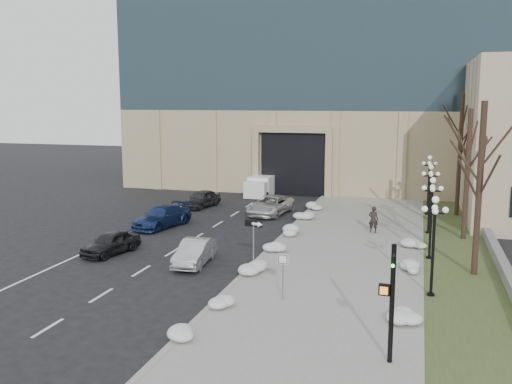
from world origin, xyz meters
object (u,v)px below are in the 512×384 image
lamppost_b (432,207)px  keep_sign (283,267)px  car_c (162,217)px  car_d (271,205)px  car_b (195,252)px  car_a (111,243)px  car_e (201,199)px  pedestrian (373,219)px  lamppost_a (434,233)px  lamppost_c (430,190)px  traffic_signal (391,306)px  one_way_sign (256,230)px  box_truck (263,185)px  lamppost_d (429,177)px

lamppost_b → keep_sign: bearing=-125.7°
car_c → car_d: size_ratio=0.97×
car_b → car_d: (0.53, 14.64, 0.06)m
car_a → car_e: 15.37m
pedestrian → lamppost_b: size_ratio=0.38×
lamppost_a → lamppost_c: (0.00, 13.00, 0.00)m
pedestrian → traffic_signal: bearing=101.7°
keep_sign → traffic_signal: bearing=-41.9°
car_c → pedestrian: pedestrian is taller
car_a → car_e: (-0.32, 15.36, 0.05)m
car_a → traffic_signal: traffic_signal is taller
car_e → lamppost_c: bearing=-3.9°
pedestrian → lamppost_b: (3.60, -5.50, 2.05)m
one_way_sign → lamppost_a: bearing=2.3°
car_d → lamppost_a: lamppost_a is taller
lamppost_c → lamppost_a: bearing=-90.0°
car_d → car_e: (-6.43, 1.37, -0.02)m
car_d → lamppost_b: size_ratio=1.13×
car_c → lamppost_c: size_ratio=1.09×
box_truck → lamppost_a: size_ratio=1.26×
keep_sign → car_e: bearing=123.9°
car_a → lamppost_d: 24.89m
one_way_sign → lamppost_d: (8.77, 18.21, 0.73)m
one_way_sign → lamppost_d: bearing=75.0°
car_e → lamppost_a: size_ratio=0.89×
pedestrian → one_way_sign: one_way_sign is taller
car_e → lamppost_d: lamppost_d is taller
car_d → lamppost_d: lamppost_d is taller
lamppost_b → car_a: bearing=-167.8°
car_c → keep_sign: (11.89, -12.50, 0.89)m
box_truck → traffic_signal: (13.54, -32.98, 1.21)m
traffic_signal → car_b: bearing=144.3°
keep_sign → lamppost_d: (6.45, 21.97, 1.43)m
car_a → traffic_signal: bearing=-18.2°
car_a → lamppost_d: lamppost_d is taller
lamppost_b → pedestrian: bearing=123.2°
car_b → pedestrian: (8.93, 10.04, 0.34)m
car_a → traffic_signal: 19.49m
car_c → keep_sign: 17.27m
pedestrian → lamppost_a: (3.60, -12.00, 2.05)m
car_a → keep_sign: keep_sign is taller
box_truck → lamppost_b: (15.04, -18.97, 2.16)m
car_e → box_truck: (3.38, 7.52, 0.19)m
lamppost_d → car_e: bearing=-175.2°
car_d → box_truck: (-3.05, 8.89, 0.17)m
car_b → traffic_signal: traffic_signal is taller
pedestrian → lamppost_b: 6.88m
pedestrian → traffic_signal: (2.10, -19.50, 1.10)m
box_truck → lamppost_d: lamppost_d is taller
pedestrian → keep_sign: (-2.86, -14.46, 0.62)m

